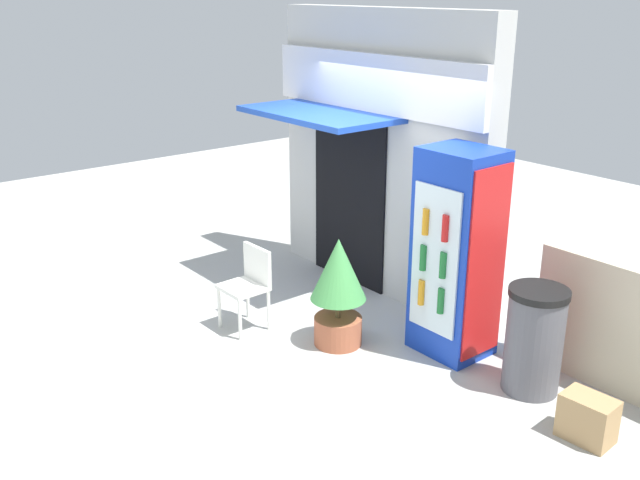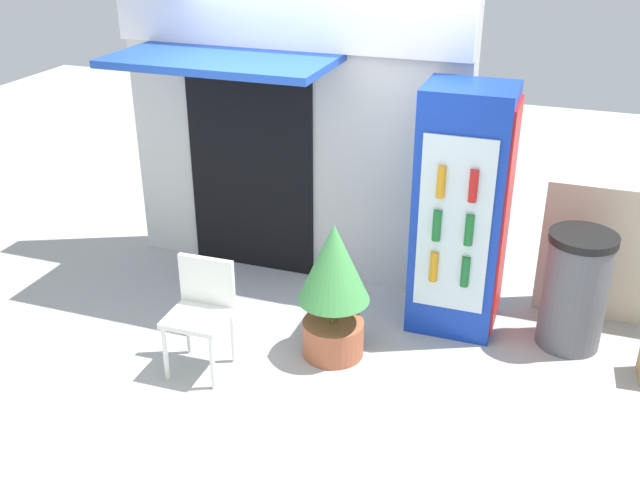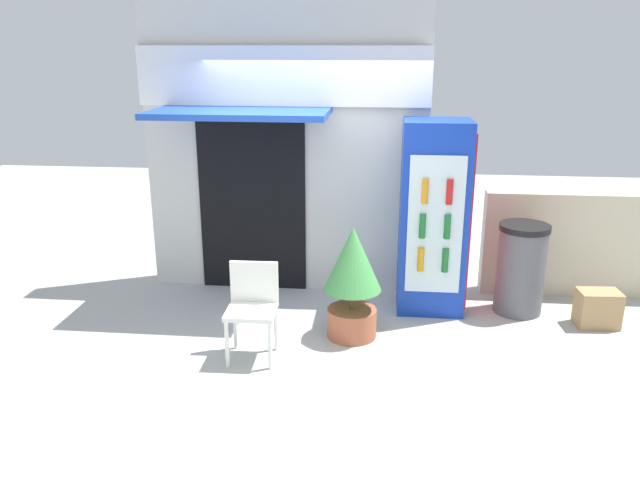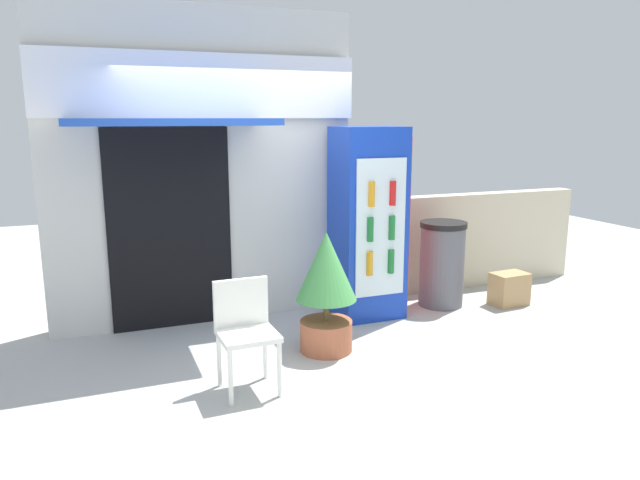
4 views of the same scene
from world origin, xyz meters
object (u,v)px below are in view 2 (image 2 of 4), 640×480
(plastic_chair, at_px, (202,306))
(trash_bin, at_px, (575,290))
(drink_cooler, at_px, (462,212))
(potted_plant_near_shop, at_px, (334,283))

(plastic_chair, bearing_deg, trash_bin, 25.41)
(drink_cooler, xyz_separation_m, plastic_chair, (-1.63, -1.21, -0.48))
(potted_plant_near_shop, relative_size, trash_bin, 1.15)
(potted_plant_near_shop, height_order, trash_bin, potted_plant_near_shop)
(plastic_chair, distance_m, trash_bin, 2.80)
(plastic_chair, relative_size, potted_plant_near_shop, 0.78)
(potted_plant_near_shop, bearing_deg, trash_bin, 23.99)
(trash_bin, bearing_deg, potted_plant_near_shop, -156.01)
(drink_cooler, bearing_deg, potted_plant_near_shop, -135.66)
(drink_cooler, height_order, trash_bin, drink_cooler)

